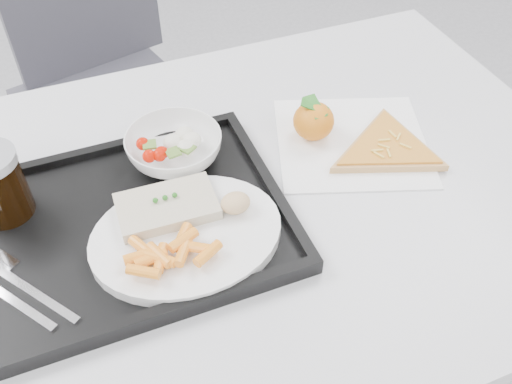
# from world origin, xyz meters

# --- Properties ---
(table) EXTENTS (1.20, 0.80, 0.75)m
(table) POSITION_xyz_m (0.00, 0.30, 0.68)
(table) COLOR #B4B4B7
(table) RESTS_ON ground
(chair) EXTENTS (0.51, 0.51, 0.93)m
(chair) POSITION_xyz_m (-0.08, 1.09, 0.54)
(chair) COLOR #3B3A43
(chair) RESTS_ON ground
(tray) EXTENTS (0.45, 0.35, 0.03)m
(tray) POSITION_xyz_m (-0.15, 0.29, 0.76)
(tray) COLOR black
(tray) RESTS_ON table
(dinner_plate) EXTENTS (0.27, 0.27, 0.02)m
(dinner_plate) POSITION_xyz_m (-0.08, 0.23, 0.77)
(dinner_plate) COLOR white
(dinner_plate) RESTS_ON tray
(fish_fillet) EXTENTS (0.14, 0.09, 0.03)m
(fish_fillet) POSITION_xyz_m (-0.09, 0.27, 0.79)
(fish_fillet) COLOR beige
(fish_fillet) RESTS_ON dinner_plate
(bread_roll) EXTENTS (0.04, 0.04, 0.03)m
(bread_roll) POSITION_xyz_m (-0.00, 0.24, 0.80)
(bread_roll) COLOR tan
(bread_roll) RESTS_ON dinner_plate
(salad_bowl) EXTENTS (0.15, 0.15, 0.05)m
(salad_bowl) POSITION_xyz_m (-0.05, 0.40, 0.79)
(salad_bowl) COLOR white
(salad_bowl) RESTS_ON tray
(cutlery) EXTENTS (0.13, 0.16, 0.01)m
(cutlery) POSITION_xyz_m (-0.32, 0.24, 0.77)
(cutlery) COLOR silver
(cutlery) RESTS_ON tray
(napkin) EXTENTS (0.32, 0.31, 0.00)m
(napkin) POSITION_xyz_m (0.24, 0.34, 0.75)
(napkin) COLOR white
(napkin) RESTS_ON table
(tangerine) EXTENTS (0.09, 0.09, 0.07)m
(tangerine) POSITION_xyz_m (0.19, 0.38, 0.79)
(tangerine) COLOR #E25C00
(tangerine) RESTS_ON napkin
(pizza_slice) EXTENTS (0.25, 0.25, 0.02)m
(pizza_slice) POSITION_xyz_m (0.29, 0.30, 0.76)
(pizza_slice) COLOR tan
(pizza_slice) RESTS_ON napkin
(carrot_pile) EXTENTS (0.13, 0.08, 0.02)m
(carrot_pile) POSITION_xyz_m (-0.12, 0.19, 0.80)
(carrot_pile) COLOR orange
(carrot_pile) RESTS_ON dinner_plate
(salad_contents) EXTENTS (0.10, 0.07, 0.02)m
(salad_contents) POSITION_xyz_m (-0.05, 0.39, 0.80)
(salad_contents) COLOR #C01201
(salad_contents) RESTS_ON salad_bowl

